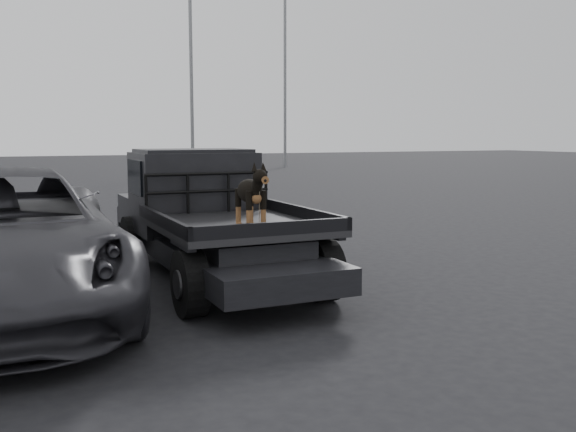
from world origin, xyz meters
name	(u,v)px	position (x,y,z in m)	size (l,w,h in m)	color
ground	(310,310)	(0.00, 0.00, 0.00)	(120.00, 120.00, 0.00)	black
flatbed_ute	(214,247)	(-0.49, 2.02, 0.46)	(2.00, 5.40, 0.92)	black
ute_cab	(193,178)	(-0.49, 2.97, 1.36)	(1.72, 1.30, 0.88)	black
headache_rack	(208,193)	(-0.49, 2.22, 1.20)	(1.80, 0.08, 0.55)	black
dog	(250,196)	(-0.48, 0.61, 1.29)	(0.32, 0.60, 0.74)	black
floodlight_mid	(190,27)	(6.38, 26.61, 7.53)	(1.08, 0.28, 13.86)	slate
floodlight_far	(285,47)	(13.58, 30.65, 7.43)	(1.08, 0.28, 13.66)	slate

